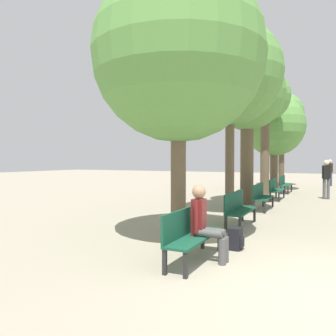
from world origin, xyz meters
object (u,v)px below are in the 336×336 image
Objects in this scene: bench_row_0 at (190,231)px; pedestrian_near at (326,177)px; tree_row_3 at (265,99)px; backpack at (236,239)px; tree_row_5 at (282,115)px; bench_row_4 at (284,183)px; tree_row_1 at (230,74)px; tree_row_2 at (247,95)px; pedestrian_mid at (330,171)px; tree_row_0 at (178,57)px; bench_row_1 at (238,207)px; bench_row_2 at (261,195)px; tree_row_4 at (274,126)px; bench_row_3 at (275,188)px; person_seated at (205,221)px.

pedestrian_near reaches higher than bench_row_0.
tree_row_3 reaches higher than backpack.
bench_row_0 is 12.21m from tree_row_3.
tree_row_5 reaches higher than bench_row_0.
bench_row_4 is 0.28× the size of tree_row_1.
bench_row_4 is 6.41m from tree_row_2.
pedestrian_mid is at bearing 21.27° from tree_row_5.
bench_row_1 is at bearing 68.65° from tree_row_0.
bench_row_1 is 1.00× the size of bench_row_2.
tree_row_0 is (-0.78, 1.20, 3.39)m from bench_row_0.
bench_row_0 is at bearing -86.91° from tree_row_4.
tree_row_4 is at bearing 90.00° from tree_row_3.
tree_row_1 is 1.02× the size of tree_row_3.
bench_row_4 is 6.31m from pedestrian_mid.
tree_row_2 is at bearing 122.79° from bench_row_2.
tree_row_1 is (-0.78, -4.40, 3.95)m from bench_row_3.
bench_row_2 is 1.32× the size of person_seated.
tree_row_2 is at bearing -90.00° from tree_row_3.
bench_row_1 is 4.00m from tree_row_0.
bench_row_2 is 6.28m from person_seated.
pedestrian_mid reaches higher than person_seated.
tree_row_1 is 4.76× the size of person_seated.
bench_row_0 is 0.28× the size of tree_row_3.
pedestrian_mid is (2.88, 1.12, -3.69)m from tree_row_5.
tree_row_2 is at bearing 100.02° from bench_row_1.
pedestrian_mid is at bearing 89.04° from pedestrian_near.
tree_row_1 reaches higher than bench_row_0.
pedestrian_mid is (2.10, 15.50, 0.49)m from bench_row_1.
bench_row_0 and bench_row_2 have the same top height.
pedestrian_mid is (2.10, 9.12, 0.49)m from bench_row_3.
tree_row_0 reaches higher than bench_row_2.
tree_row_1 is at bearing -100.01° from bench_row_3.
bench_row_1 is 0.28× the size of tree_row_3.
tree_row_2 is at bearing -98.53° from bench_row_4.
tree_row_3 is at bearing -90.00° from tree_row_5.
tree_row_4 is (-0.78, 11.20, 3.13)m from bench_row_1.
bench_row_0 is 6.38m from bench_row_2.
tree_row_5 is (0.00, 6.12, -0.00)m from tree_row_3.
person_seated reaches higher than bench_row_3.
pedestrian_mid is (2.10, 18.69, 0.49)m from bench_row_0.
pedestrian_near is at bearing 80.68° from person_seated.
tree_row_2 reaches higher than bench_row_3.
bench_row_3 is 0.30× the size of tree_row_0.
bench_row_3 reaches higher than backpack.
person_seated is at bearing -88.97° from bench_row_4.
bench_row_0 is at bearing -100.41° from pedestrian_near.
tree_row_2 is 1.07× the size of tree_row_4.
bench_row_1 is 1.00× the size of pedestrian_near.
bench_row_3 is at bearing -90.00° from bench_row_4.
backpack is (0.51, -11.72, -0.30)m from bench_row_4.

